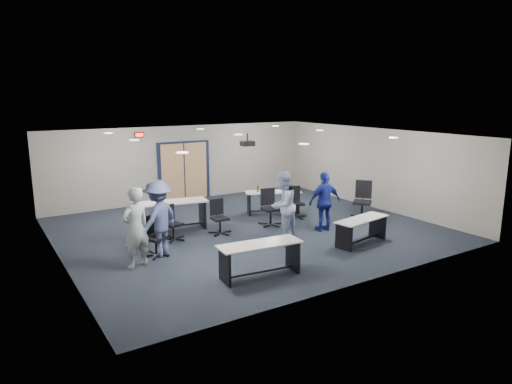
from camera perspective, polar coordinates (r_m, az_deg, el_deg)
floor at (r=13.13m, az=-1.03°, el=-4.66°), size 10.00×10.00×0.00m
back_wall at (r=16.77m, az=-9.04°, el=3.58°), size 10.00×0.04×2.70m
front_wall at (r=9.35m, az=13.39°, el=-3.32°), size 10.00×0.04×2.70m
left_wall at (r=11.14m, az=-23.65°, el=-1.56°), size 0.04×9.00×2.70m
right_wall at (r=15.94m, az=14.55°, el=2.91°), size 0.04×9.00×2.70m
ceiling at (r=12.62m, az=-1.07°, el=7.16°), size 10.00×9.00×0.04m
double_door at (r=16.78m, az=-8.96°, el=2.55°), size 2.00×0.07×2.20m
exit_sign at (r=16.04m, az=-14.39°, el=6.93°), size 0.32×0.07×0.18m
ceiling_projector at (r=13.23m, az=-1.07°, el=6.10°), size 0.35×0.32×0.37m
ceiling_can_lights at (r=12.84m, az=-1.65°, el=7.10°), size 6.24×5.74×0.02m
table_front_left at (r=9.67m, az=0.50°, el=-7.74°), size 1.86×0.78×0.73m
table_front_right at (r=12.08m, az=13.06°, el=-4.21°), size 1.72×0.82×0.67m
table_back_left at (r=13.13m, az=-10.56°, el=-2.30°), size 2.14×1.04×0.83m
table_back_right at (r=14.75m, az=2.15°, el=-0.77°), size 1.88×1.26×0.99m
chair_back_a at (r=12.24m, az=-10.33°, el=-3.83°), size 0.73×0.73×0.93m
chair_back_b at (r=12.60m, az=-4.53°, el=-3.16°), size 0.62×0.62×0.96m
chair_back_c at (r=13.39m, az=1.84°, el=-1.95°), size 0.79×0.79×1.08m
chair_back_d at (r=14.27m, az=5.03°, el=-1.31°), size 0.76×0.76×0.98m
chair_loose_left at (r=11.13m, az=-12.44°, el=-5.45°), size 0.80×0.80×0.97m
chair_loose_right at (r=14.36m, az=13.15°, el=-1.07°), size 1.05×1.05×1.19m
person_gray at (r=10.38m, az=-14.83°, el=-4.36°), size 0.77×0.62×1.83m
person_lightblue at (r=12.07m, az=3.34°, el=-1.68°), size 1.09×0.98×1.83m
person_navy at (r=12.95m, az=8.58°, el=-1.19°), size 1.03×0.55×1.68m
person_back at (r=11.03m, az=-12.09°, el=-3.25°), size 1.36×1.19×1.83m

